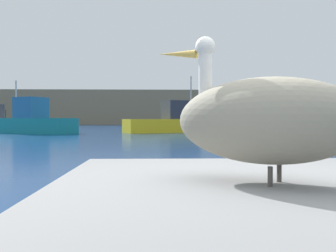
% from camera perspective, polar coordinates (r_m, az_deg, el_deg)
% --- Properties ---
extents(hillside_backdrop, '(140.00, 16.36, 6.93)m').
position_cam_1_polar(hillside_backdrop, '(81.56, -1.33, 2.72)').
color(hillside_backdrop, '#7F755B').
rests_on(hillside_backdrop, ground).
extents(pier_dock, '(2.65, 2.88, 0.76)m').
position_cam_1_polar(pier_dock, '(2.48, 14.63, -17.15)').
color(pier_dock, gray).
rests_on(pier_dock, ground).
extents(pelican, '(1.31, 1.11, 0.95)m').
position_cam_1_polar(pelican, '(2.36, 14.53, 0.96)').
color(pelican, gray).
rests_on(pelican, pier_dock).
extents(fishing_boat_orange, '(5.22, 1.67, 5.26)m').
position_cam_1_polar(fishing_boat_orange, '(38.05, 16.70, 0.76)').
color(fishing_boat_orange, orange).
rests_on(fishing_boat_orange, ground).
extents(fishing_boat_yellow, '(7.64, 4.89, 4.85)m').
position_cam_1_polar(fishing_boat_yellow, '(31.52, 0.62, 0.83)').
color(fishing_boat_yellow, yellow).
rests_on(fishing_boat_yellow, ground).
extents(fishing_boat_teal, '(7.13, 5.23, 4.29)m').
position_cam_1_polar(fishing_boat_teal, '(31.35, -19.84, 0.69)').
color(fishing_boat_teal, teal).
rests_on(fishing_boat_teal, ground).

